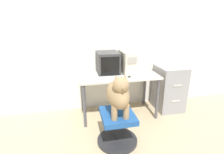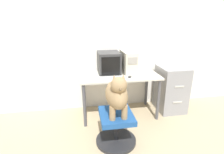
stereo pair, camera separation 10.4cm
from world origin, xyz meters
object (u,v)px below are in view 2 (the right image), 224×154
(dog, at_px, (117,94))
(filing_cabinet, at_px, (171,89))
(crt_monitor, at_px, (109,63))
(office_chair, at_px, (116,127))
(keyboard, at_px, (112,78))
(pc_tower, at_px, (128,62))

(dog, bearing_deg, filing_cabinet, 33.38)
(crt_monitor, xyz_separation_m, office_chair, (-0.03, -0.85, -0.70))
(crt_monitor, distance_m, office_chair, 1.10)
(keyboard, bearing_deg, filing_cabinet, 10.70)
(pc_tower, height_order, dog, pc_tower)
(pc_tower, bearing_deg, crt_monitor, 168.87)
(office_chair, bearing_deg, keyboard, 86.19)
(crt_monitor, distance_m, pc_tower, 0.33)
(pc_tower, bearing_deg, dog, -114.02)
(keyboard, bearing_deg, crt_monitor, 90.38)
(crt_monitor, height_order, office_chair, crt_monitor)
(keyboard, distance_m, dog, 0.56)
(crt_monitor, bearing_deg, filing_cabinet, -4.75)
(office_chair, distance_m, filing_cabinet, 1.41)
(dog, bearing_deg, pc_tower, 65.98)
(keyboard, relative_size, dog, 0.77)
(crt_monitor, relative_size, keyboard, 0.93)
(crt_monitor, relative_size, filing_cabinet, 0.50)
(filing_cabinet, bearing_deg, pc_tower, 177.84)
(pc_tower, xyz_separation_m, office_chair, (-0.36, -0.78, -0.71))
(office_chair, distance_m, dog, 0.51)
(office_chair, height_order, filing_cabinet, filing_cabinet)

